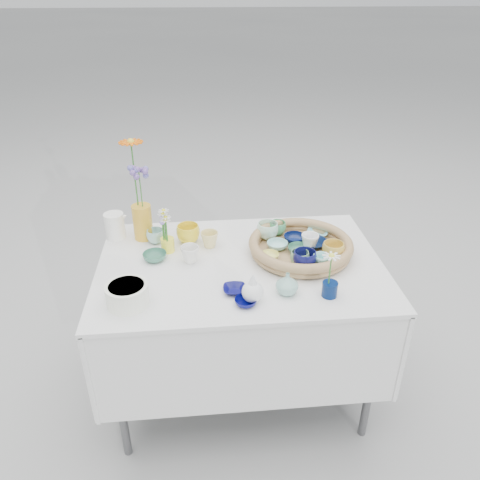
{
  "coord_description": "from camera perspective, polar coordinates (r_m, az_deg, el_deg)",
  "views": [
    {
      "loc": [
        -0.17,
        -1.76,
        1.86
      ],
      "look_at": [
        0.0,
        0.02,
        0.87
      ],
      "focal_mm": 35.0,
      "sensor_mm": 36.0,
      "label": 1
    }
  ],
  "objects": [
    {
      "name": "tray_ceramic_10",
      "position": [
        2.08,
        3.67,
        -1.96
      ],
      "size": [
        0.09,
        0.09,
        0.03
      ],
      "primitive_type": "imported",
      "rotation": [
        0.0,
        0.0,
        -0.16
      ],
      "color": "#DEDB65",
      "rests_on": "wicker_tray"
    },
    {
      "name": "daisy_posy",
      "position": [
        2.12,
        -9.13,
        1.74
      ],
      "size": [
        0.1,
        0.1,
        0.15
      ],
      "primitive_type": null,
      "rotation": [
        0.0,
        0.0,
        -0.28
      ],
      "color": "silver",
      "rests_on": "daisy_cup"
    },
    {
      "name": "fluted_bowl",
      "position": [
        1.86,
        -13.57,
        -6.49
      ],
      "size": [
        0.2,
        0.2,
        0.09
      ],
      "primitive_type": null,
      "rotation": [
        0.0,
        0.0,
        -0.26
      ],
      "color": "white",
      "rests_on": "display_table"
    },
    {
      "name": "tray_ceramic_11",
      "position": [
        2.03,
        9.83,
        -2.59
      ],
      "size": [
        0.08,
        0.08,
        0.06
      ],
      "primitive_type": "imported",
      "rotation": [
        0.0,
        0.0,
        0.15
      ],
      "color": "#96E9E1",
      "rests_on": "wicker_tray"
    },
    {
      "name": "bud_vase_cobalt",
      "position": [
        1.89,
        10.88,
        -5.91
      ],
      "size": [
        0.07,
        0.07,
        0.06
      ],
      "primitive_type": "cylinder",
      "rotation": [
        0.0,
        0.0,
        -0.18
      ],
      "color": "#031744",
      "rests_on": "display_table"
    },
    {
      "name": "tray_ceramic_9",
      "position": [
        2.01,
        7.88,
        -2.38
      ],
      "size": [
        0.13,
        0.13,
        0.08
      ],
      "primitive_type": "imported",
      "rotation": [
        0.0,
        0.0,
        -0.4
      ],
      "color": "#0F114E",
      "rests_on": "wicker_tray"
    },
    {
      "name": "display_table",
      "position": [
        2.57,
        0.04,
        -17.44
      ],
      "size": [
        1.26,
        0.86,
        0.77
      ],
      "primitive_type": null,
      "color": "silver",
      "rests_on": "ground"
    },
    {
      "name": "white_pitcher",
      "position": [
        2.34,
        -15.02,
        1.68
      ],
      "size": [
        0.15,
        0.13,
        0.13
      ],
      "primitive_type": null,
      "rotation": [
        0.0,
        0.0,
        -0.27
      ],
      "color": "white",
      "rests_on": "display_table"
    },
    {
      "name": "tray_ceramic_2",
      "position": [
        2.1,
        11.29,
        -1.31
      ],
      "size": [
        0.13,
        0.13,
        0.08
      ],
      "primitive_type": "imported",
      "rotation": [
        0.0,
        0.0,
        -0.4
      ],
      "color": "gold",
      "rests_on": "wicker_tray"
    },
    {
      "name": "tray_ceramic_12",
      "position": [
        2.27,
        4.6,
        1.47
      ],
      "size": [
        0.11,
        0.11,
        0.06
      ],
      "primitive_type": "imported",
      "rotation": [
        0.0,
        0.0,
        -0.43
      ],
      "color": "#459C63",
      "rests_on": "wicker_tray"
    },
    {
      "name": "tray_ceramic_0",
      "position": [
        2.22,
        6.66,
        0.18
      ],
      "size": [
        0.13,
        0.13,
        0.03
      ],
      "primitive_type": "imported",
      "rotation": [
        0.0,
        0.0,
        -0.39
      ],
      "color": "#0C1948",
      "rests_on": "wicker_tray"
    },
    {
      "name": "tray_ceramic_3",
      "position": [
        2.13,
        7.16,
        -1.18
      ],
      "size": [
        0.11,
        0.11,
        0.03
      ],
      "primitive_type": "imported",
      "rotation": [
        0.0,
        0.0,
        0.15
      ],
      "color": "#3C7A60",
      "rests_on": "wicker_tray"
    },
    {
      "name": "loose_ceramic_4",
      "position": [
        1.89,
        -0.67,
        -6.06
      ],
      "size": [
        0.1,
        0.1,
        0.02
      ],
      "primitive_type": "imported",
      "rotation": [
        0.0,
        0.0,
        -0.03
      ],
      "color": "#0B0B50",
      "rests_on": "display_table"
    },
    {
      "name": "tray_ceramic_8",
      "position": [
        2.29,
        9.4,
        0.83
      ],
      "size": [
        0.12,
        0.12,
        0.02
      ],
      "primitive_type": "imported",
      "rotation": [
        0.0,
        0.0,
        -0.24
      ],
      "color": "#77C9DF",
      "rests_on": "wicker_tray"
    },
    {
      "name": "single_daisy",
      "position": [
        1.84,
        10.92,
        -3.6
      ],
      "size": [
        0.09,
        0.09,
        0.14
      ],
      "primitive_type": null,
      "rotation": [
        0.0,
        0.0,
        0.19
      ],
      "color": "white",
      "rests_on": "bud_vase_cobalt"
    },
    {
      "name": "ground",
      "position": [
        2.57,
        0.04,
        -17.44
      ],
      "size": [
        80.0,
        80.0,
        0.0
      ],
      "primitive_type": "plane",
      "color": "#9D9D99"
    },
    {
      "name": "loose_ceramic_2",
      "position": [
        2.13,
        -10.35,
        -1.99
      ],
      "size": [
        0.14,
        0.14,
        0.03
      ],
      "primitive_type": "imported",
      "rotation": [
        0.0,
        0.0,
        -0.42
      ],
      "color": "#377058",
      "rests_on": "display_table"
    },
    {
      "name": "loose_ceramic_6",
      "position": [
        1.82,
        0.7,
        -7.53
      ],
      "size": [
        0.11,
        0.11,
        0.03
      ],
      "primitive_type": "imported",
      "rotation": [
        0.0,
        0.0,
        -0.41
      ],
      "color": "#070955",
      "rests_on": "display_table"
    },
    {
      "name": "loose_ceramic_0",
      "position": [
        2.24,
        -6.33,
        0.78
      ],
      "size": [
        0.14,
        0.14,
        0.09
      ],
      "primitive_type": "imported",
      "rotation": [
        0.0,
        0.0,
        0.38
      ],
      "color": "yellow",
      "rests_on": "display_table"
    },
    {
      "name": "bud_vase_seafoam",
      "position": [
        1.87,
        5.77,
        -5.29
      ],
      "size": [
        0.12,
        0.12,
        0.09
      ],
      "primitive_type": "imported",
      "rotation": [
        0.0,
        0.0,
        0.35
      ],
      "color": "#82B5A8",
      "rests_on": "display_table"
    },
    {
      "name": "bud_vase_paleblue",
      "position": [
        1.81,
        1.55,
        -5.76
      ],
      "size": [
        0.1,
        0.1,
        0.13
      ],
      "primitive_type": null,
      "rotation": [
        0.0,
        0.0,
        0.23
      ],
      "color": "white",
      "rests_on": "display_table"
    },
    {
      "name": "tray_ceramic_7",
      "position": [
        2.16,
        8.5,
        -0.22
      ],
      "size": [
        0.09,
        0.09,
        0.07
      ],
      "primitive_type": "imported",
      "rotation": [
        0.0,
        0.0,
        -0.17
      ],
      "color": "white",
      "rests_on": "wicker_tray"
    },
    {
      "name": "loose_ceramic_3",
      "position": [
        2.08,
        -6.11,
        -1.74
      ],
      "size": [
        0.11,
        0.11,
        0.08
      ],
      "primitive_type": "imported",
      "rotation": [
        0.0,
        0.0,
        0.4
      ],
      "color": "white",
      "rests_on": "display_table"
    },
    {
      "name": "gerbera",
      "position": [
        2.2,
        -12.73,
        7.78
      ],
      "size": [
        0.14,
        0.14,
        0.32
      ],
      "primitive_type": null,
      "rotation": [
        0.0,
        0.0,
        0.08
      ],
      "color": "#EB6005",
      "rests_on": "tall_vase_yellow"
    },
    {
      "name": "hydrangea",
      "position": [
        2.21,
        -12.01,
        6.06
      ],
      "size": [
        0.08,
        0.08,
        0.24
      ],
      "primitive_type": null,
      "rotation": [
        0.0,
        0.0,
        0.15
      ],
      "color": "#6E50A1",
      "rests_on": "tall_vase_yellow"
    },
    {
      "name": "loose_ceramic_5",
      "position": [
        2.26,
        -10.26,
        0.47
      ],
      "size": [
        0.1,
        0.1,
        0.07
      ],
      "primitive_type": "imported",
      "rotation": [
        0.0,
        0.0,
        -0.24
      ],
      "color": "#98C8BF",
      "rests_on": "display_table"
    },
    {
      "name": "tray_ceramic_5",
      "position": [
        2.16,
        4.58,
        -0.64
      ],
      "size": [
        0.1,
        0.1,
        0.03
      ],
      "primitive_type": "imported",
      "rotation": [
        0.0,
        0.0,
        0.03
      ],
      "color": "#9BD8D0",
      "rests_on": "wicker_tray"
    },
    {
      "name": "daisy_cup",
      "position": [
        2.18,
        -8.81,
        -0.58
      ],
      "size": [
        0.07,
        0.07,
        0.07
      ],
      "primitive_type": "cylinder",
      "rotation": [
        0.0,
        0.0,
        -0.18
      ],
      "color": "#FFF339",
      "rests_on": "display_table"
    },
    {
      "name": "tall_vase_yellow",
      "position": [
        2.29,
        -11.79,
        2.16
      ],
      "size": [
        0.11,
        0.11,
        0.17
      ],
      "primitive_type": "cylinder",
      "rotation": [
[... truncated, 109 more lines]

